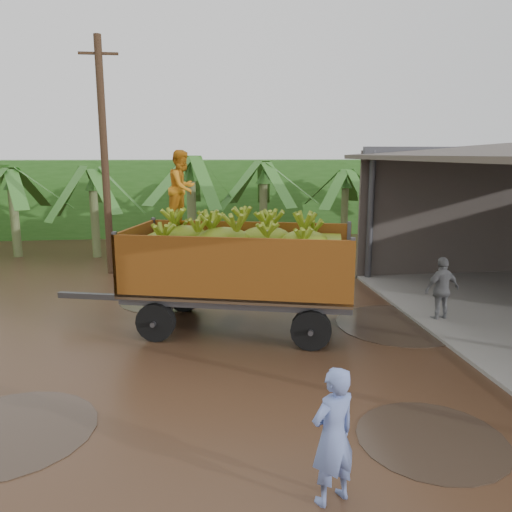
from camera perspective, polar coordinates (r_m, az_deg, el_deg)
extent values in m
plane|color=black|center=(9.87, -6.05, -11.73)|extent=(100.00, 100.00, 0.00)
cube|color=#2D661E|center=(25.23, -11.46, 6.62)|extent=(22.00, 3.00, 3.60)
cube|color=#47474C|center=(12.38, -17.65, -4.41)|extent=(1.92, 0.66, 0.13)
imported|color=#C07316|center=(11.60, -8.39, 7.71)|extent=(0.99, 1.04, 1.70)
imported|color=#6C81C4|center=(5.97, 8.80, -19.65)|extent=(0.70, 0.60, 1.63)
imported|color=slate|center=(12.48, 20.48, -3.62)|extent=(0.97, 0.55, 1.56)
cylinder|color=#47301E|center=(16.90, -16.91, 10.57)|extent=(0.24, 0.24, 7.47)
cube|color=#47301E|center=(17.16, -17.58, 21.21)|extent=(1.20, 0.08, 0.08)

